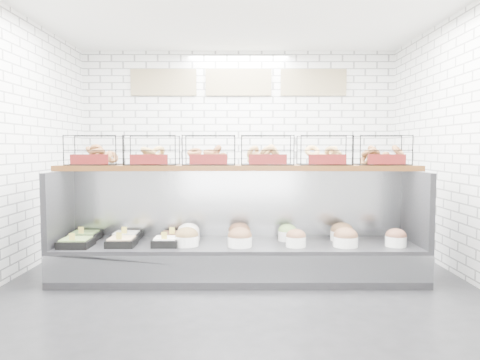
{
  "coord_description": "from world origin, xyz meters",
  "views": [
    {
      "loc": [
        0.02,
        -4.84,
        1.46
      ],
      "look_at": [
        0.02,
        0.45,
        1.09
      ],
      "focal_mm": 35.0,
      "sensor_mm": 36.0,
      "label": 1
    }
  ],
  "objects": [
    {
      "name": "bagel_shelf",
      "position": [
        -0.0,
        0.52,
        1.38
      ],
      "size": [
        4.1,
        0.5,
        0.4
      ],
      "color": "#43240E",
      "rests_on": "display_case"
    },
    {
      "name": "prep_counter",
      "position": [
        -0.0,
        2.43,
        0.47
      ],
      "size": [
        4.0,
        0.6,
        1.2
      ],
      "color": "#93969B",
      "rests_on": "ground"
    },
    {
      "name": "display_case",
      "position": [
        -0.01,
        0.34,
        0.33
      ],
      "size": [
        4.0,
        0.9,
        1.2
      ],
      "color": "black",
      "rests_on": "ground"
    },
    {
      "name": "ground",
      "position": [
        0.0,
        0.0,
        0.0
      ],
      "size": [
        5.5,
        5.5,
        0.0
      ],
      "primitive_type": "plane",
      "color": "black",
      "rests_on": "ground"
    },
    {
      "name": "room_shell",
      "position": [
        0.0,
        0.6,
        2.06
      ],
      "size": [
        5.02,
        5.51,
        3.01
      ],
      "color": "white",
      "rests_on": "ground"
    }
  ]
}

